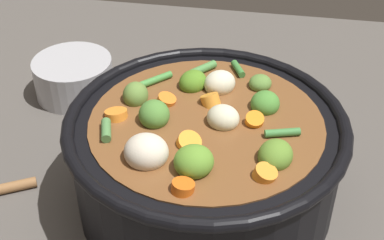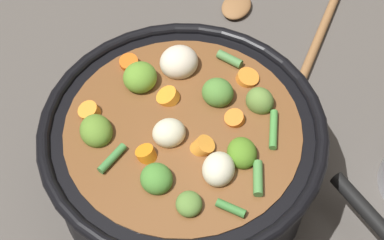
# 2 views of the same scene
# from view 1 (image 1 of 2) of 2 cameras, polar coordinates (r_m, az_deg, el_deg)

# --- Properties ---
(ground_plane) EXTENTS (1.10, 1.10, 0.00)m
(ground_plane) POSITION_cam_1_polar(r_m,az_deg,el_deg) (0.71, 1.34, -8.05)
(ground_plane) COLOR #514C47
(cooking_pot) EXTENTS (0.33, 0.33, 0.15)m
(cooking_pot) POSITION_cam_1_polar(r_m,az_deg,el_deg) (0.66, 1.41, -3.86)
(cooking_pot) COLOR black
(cooking_pot) RESTS_ON ground_plane
(small_saucepan) EXTENTS (0.20, 0.13, 0.06)m
(small_saucepan) POSITION_cam_1_polar(r_m,az_deg,el_deg) (0.90, -11.98, 4.39)
(small_saucepan) COLOR #ADADB2
(small_saucepan) RESTS_ON ground_plane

